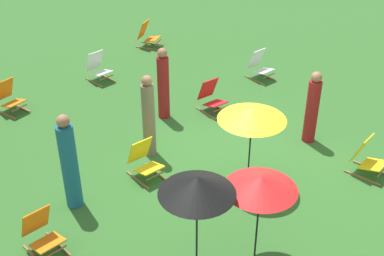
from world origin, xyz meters
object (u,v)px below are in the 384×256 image
deckchair_2 (144,161)px  umbrella_1 (197,185)px  deckchair_6 (260,66)px  deckchair_10 (367,158)px  person_2 (312,108)px  person_0 (163,85)px  deckchair_9 (9,98)px  deckchair_3 (148,35)px  deckchair_0 (212,97)px  person_1 (69,164)px  umbrella_3 (261,183)px  deckchair_7 (42,234)px  umbrella_0 (252,113)px  person_3 (149,117)px  deckchair_4 (98,68)px

deckchair_2 → umbrella_1: 3.08m
deckchair_6 → deckchair_10: bearing=-110.3°
umbrella_1 → person_2: (4.67, 0.24, -0.93)m
umbrella_1 → person_0: 5.11m
deckchair_9 → person_0: (2.01, -3.24, 0.49)m
deckchair_3 → person_2: 6.87m
deckchair_0 → umbrella_1: size_ratio=0.46×
person_1 → umbrella_3: bearing=81.0°
deckchair_3 → deckchair_10: same height
deckchair_2 → umbrella_1: (-1.48, -2.33, 1.37)m
deckchair_0 → deckchair_7: same height
deckchair_9 → person_1: size_ratio=0.43×
deckchair_7 → umbrella_0: 4.24m
person_2 → person_3: size_ratio=0.91×
person_3 → umbrella_3: bearing=-100.2°
deckchair_7 → umbrella_1: 2.92m
deckchair_4 → person_0: (-0.52, -2.72, 0.49)m
deckchair_0 → deckchair_6: bearing=15.4°
person_1 → deckchair_3: bearing=-172.6°
deckchair_7 → person_2: size_ratio=0.50×
deckchair_9 → deckchair_3: bearing=0.2°
deckchair_4 → person_3: person_3 is taller
deckchair_3 → deckchair_4: same height
deckchair_7 → deckchair_10: size_ratio=1.00×
umbrella_0 → person_0: 3.19m
umbrella_0 → person_2: umbrella_0 is taller
deckchair_2 → deckchair_6: same height
person_1 → person_3: (2.14, -0.04, -0.03)m
deckchair_3 → person_0: bearing=-151.1°
deckchair_7 → deckchair_9: (2.68, 4.43, 0.00)m
deckchair_10 → person_1: size_ratio=0.43×
deckchair_7 → person_1: bearing=33.2°
deckchair_0 → deckchair_3: (2.30, 3.99, 0.00)m
deckchair_2 → deckchair_9: bearing=102.4°
deckchair_0 → deckchair_2: size_ratio=1.01×
deckchair_3 → umbrella_3: bearing=-145.2°
deckchair_9 → deckchair_0: bearing=-53.5°
umbrella_1 → person_0: umbrella_1 is taller
deckchair_0 → deckchair_3: size_ratio=1.00×
umbrella_1 → person_0: (3.59, 3.53, -0.88)m
deckchair_4 → deckchair_10: size_ratio=1.00×
deckchair_2 → umbrella_3: bearing=-88.2°
deckchair_7 → deckchair_10: same height
deckchair_2 → deckchair_3: size_ratio=0.99×
deckchair_2 → deckchair_4: (2.64, 3.92, 0.00)m
deckchair_0 → deckchair_4: same height
deckchair_6 → person_3: person_3 is taller
person_2 → deckchair_3: bearing=169.6°
deckchair_2 → deckchair_6: (5.35, 0.41, 0.00)m
deckchair_0 → deckchair_10: bearing=-78.4°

